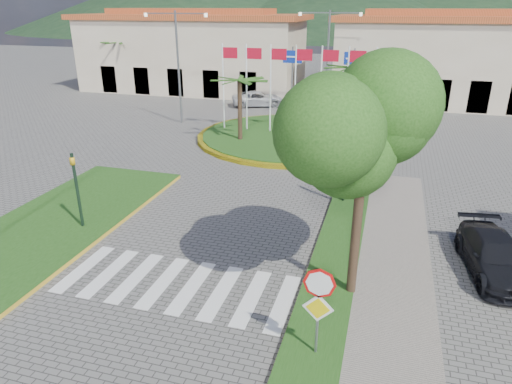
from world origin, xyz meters
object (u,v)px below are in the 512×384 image
(roundabout_island, at_px, (292,136))
(car_dark_b, at_px, (349,103))
(stop_sign, at_px, (319,299))
(car_side_right, at_px, (495,256))
(white_van, at_px, (259,99))
(car_dark_a, at_px, (252,90))
(deciduous_tree, at_px, (365,132))

(roundabout_island, bearing_deg, car_dark_b, 75.16)
(stop_sign, bearing_deg, car_side_right, 48.49)
(stop_sign, distance_m, white_van, 31.39)
(stop_sign, height_order, car_dark_a, stop_sign)
(white_van, height_order, car_dark_b, white_van)
(car_dark_a, relative_size, car_dark_b, 0.99)
(car_dark_a, distance_m, car_dark_b, 10.37)
(stop_sign, distance_m, car_side_right, 7.69)
(roundabout_island, distance_m, car_side_right, 17.45)
(deciduous_tree, xyz_separation_m, car_dark_a, (-12.49, 30.89, -4.57))
(white_van, distance_m, car_dark_b, 7.86)
(roundabout_island, bearing_deg, white_van, 117.86)
(deciduous_tree, distance_m, car_dark_a, 33.63)
(white_van, bearing_deg, stop_sign, 175.26)
(deciduous_tree, xyz_separation_m, car_side_right, (4.44, 2.66, -4.55))
(deciduous_tree, height_order, car_side_right, deciduous_tree)
(car_dark_b, distance_m, car_side_right, 25.63)
(deciduous_tree, bearing_deg, white_van, 111.69)
(roundabout_island, distance_m, car_dark_a, 15.56)
(stop_sign, xyz_separation_m, white_van, (-10.01, 29.72, -1.14))
(car_side_right, bearing_deg, roundabout_island, 116.87)
(car_side_right, bearing_deg, deciduous_tree, -156.94)
(roundabout_island, height_order, white_van, roundabout_island)
(car_dark_b, bearing_deg, stop_sign, 162.46)
(deciduous_tree, relative_size, car_dark_b, 1.90)
(stop_sign, bearing_deg, deciduous_tree, 78.82)
(roundabout_island, relative_size, deciduous_tree, 1.87)
(stop_sign, height_order, car_dark_b, stop_sign)
(stop_sign, relative_size, deciduous_tree, 0.39)
(car_dark_a, bearing_deg, roundabout_island, -148.53)
(car_side_right, bearing_deg, car_dark_b, 98.51)
(deciduous_tree, distance_m, car_dark_b, 27.77)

